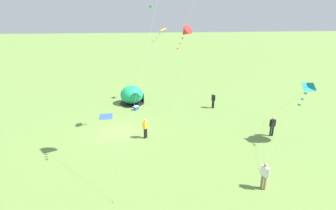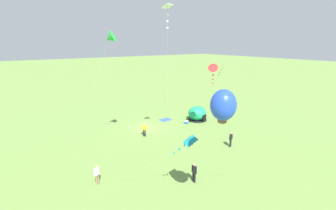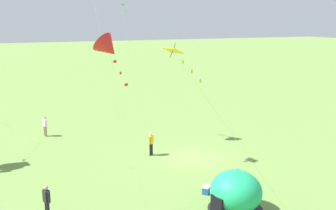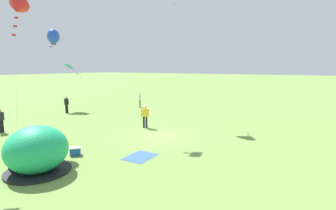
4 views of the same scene
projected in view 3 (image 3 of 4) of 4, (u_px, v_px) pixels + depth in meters
name	position (u px, v px, depth m)	size (l,w,h in m)	color
ground_plane	(190.00, 157.00, 27.71)	(300.00, 300.00, 0.00)	olive
popup_tent	(236.00, 192.00, 19.82)	(2.81, 2.81, 2.10)	#1EAD6B
picnic_blanket	(238.00, 175.00, 24.61)	(1.70, 1.30, 0.01)	#3359A5
cooler_box	(206.00, 190.00, 21.95)	(0.63, 0.64, 0.44)	#2659B2
person_far_back	(151.00, 142.00, 27.97)	(0.43, 0.47, 1.72)	black
person_center_field	(45.00, 125.00, 32.53)	(0.54, 0.38, 1.72)	#8C7251
person_watching_sky	(47.00, 200.00, 19.04)	(0.57, 0.34, 1.72)	black
kite_red	(108.00, 48.00, 18.71)	(2.48, 2.26, 8.93)	silver
kite_yellow	(181.00, 61.00, 16.28)	(2.59, 5.98, 8.60)	silver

